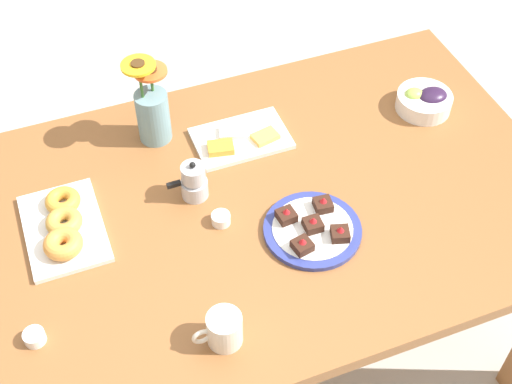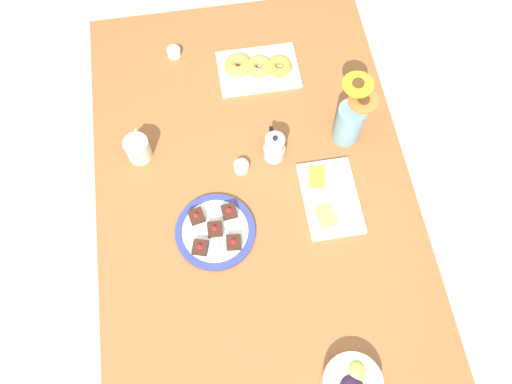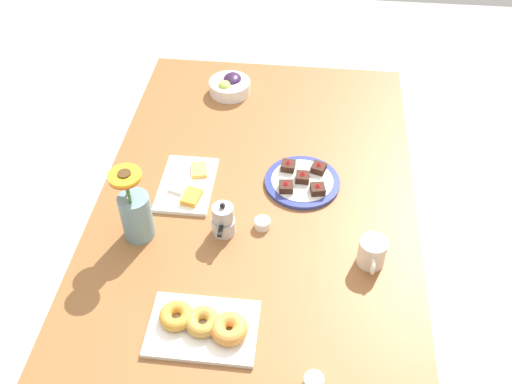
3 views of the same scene
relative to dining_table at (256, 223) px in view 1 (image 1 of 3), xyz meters
The scene contains 11 objects.
ground_plane 0.65m from the dining_table, ahead, with size 6.00×6.00×0.00m, color #B7B2A8.
dining_table is the anchor object (origin of this frame).
coffee_mug 0.43m from the dining_table, 59.19° to the left, with size 0.11×0.08×0.09m.
grape_bowl 0.62m from the dining_table, 164.20° to the right, with size 0.16×0.16×0.07m.
cheese_platter 0.25m from the dining_table, 100.03° to the right, with size 0.26×0.17×0.03m.
croissant_platter 0.50m from the dining_table, ahead, with size 0.19×0.28×0.05m.
jam_cup_honey 0.64m from the dining_table, 18.75° to the left, with size 0.05×0.05×0.03m.
jam_cup_berry 0.15m from the dining_table, 16.29° to the left, with size 0.05×0.05×0.03m.
dessert_plate 0.20m from the dining_table, 124.37° to the left, with size 0.24×0.24×0.05m.
flower_vase 0.41m from the dining_table, 61.99° to the right, with size 0.12×0.11×0.26m.
moka_pot 0.21m from the dining_table, 30.41° to the right, with size 0.11×0.07×0.12m.
Camera 1 is at (0.43, 1.12, 2.13)m, focal length 50.00 mm.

